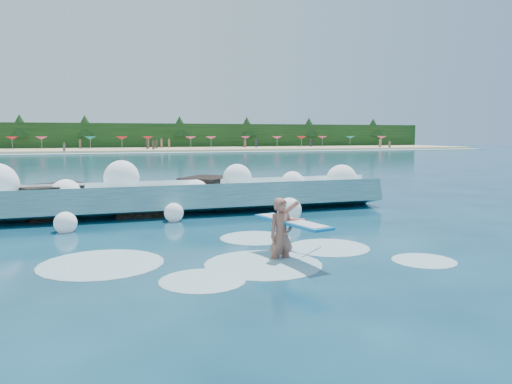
{
  "coord_description": "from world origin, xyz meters",
  "views": [
    {
      "loc": [
        -3.35,
        -11.93,
        2.92
      ],
      "look_at": [
        1.5,
        2.0,
        1.2
      ],
      "focal_mm": 35.0,
      "sensor_mm": 36.0,
      "label": 1
    }
  ],
  "objects": [
    {
      "name": "ground",
      "position": [
        0.0,
        0.0,
        0.0
      ],
      "size": [
        200.0,
        200.0,
        0.0
      ],
      "primitive_type": "plane",
      "color": "#072E3F",
      "rests_on": "ground"
    },
    {
      "name": "beach",
      "position": [
        0.0,
        78.0,
        0.2
      ],
      "size": [
        140.0,
        20.0,
        0.4
      ],
      "primitive_type": "cube",
      "color": "tan",
      "rests_on": "ground"
    },
    {
      "name": "wet_band",
      "position": [
        0.0,
        67.0,
        0.04
      ],
      "size": [
        140.0,
        5.0,
        0.08
      ],
      "primitive_type": "cube",
      "color": "silver",
      "rests_on": "ground"
    },
    {
      "name": "treeline",
      "position": [
        0.0,
        88.0,
        2.5
      ],
      "size": [
        140.0,
        4.0,
        5.0
      ],
      "primitive_type": "cube",
      "color": "black",
      "rests_on": "ground"
    },
    {
      "name": "breaking_wave",
      "position": [
        -0.7,
        6.53,
        0.52
      ],
      "size": [
        17.24,
        2.72,
        1.49
      ],
      "color": "teal",
      "rests_on": "ground"
    },
    {
      "name": "rock_cluster",
      "position": [
        -1.75,
        7.09,
        0.45
      ],
      "size": [
        8.48,
        3.29,
        1.42
      ],
      "color": "black",
      "rests_on": "ground"
    },
    {
      "name": "surfer_with_board",
      "position": [
        0.98,
        -1.45,
        0.65
      ],
      "size": [
        1.16,
        2.94,
        1.77
      ],
      "color": "#A65E4D",
      "rests_on": "ground"
    },
    {
      "name": "wave_spray",
      "position": [
        -1.28,
        6.27,
        1.0
      ],
      "size": [
        15.62,
        4.09,
        2.08
      ],
      "color": "white",
      "rests_on": "ground"
    },
    {
      "name": "surf_foam",
      "position": [
        -0.28,
        -0.86,
        0.0
      ],
      "size": [
        9.24,
        5.45,
        0.14
      ],
      "color": "silver",
      "rests_on": "ground"
    },
    {
      "name": "beach_umbrellas",
      "position": [
        0.31,
        79.93,
        2.25
      ],
      "size": [
        112.98,
        6.85,
        0.5
      ],
      "color": "#D73F6C",
      "rests_on": "ground"
    },
    {
      "name": "beachgoers",
      "position": [
        1.88,
        75.33,
        1.09
      ],
      "size": [
        108.84,
        13.63,
        1.94
      ],
      "color": "#3F332D",
      "rests_on": "ground"
    }
  ]
}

